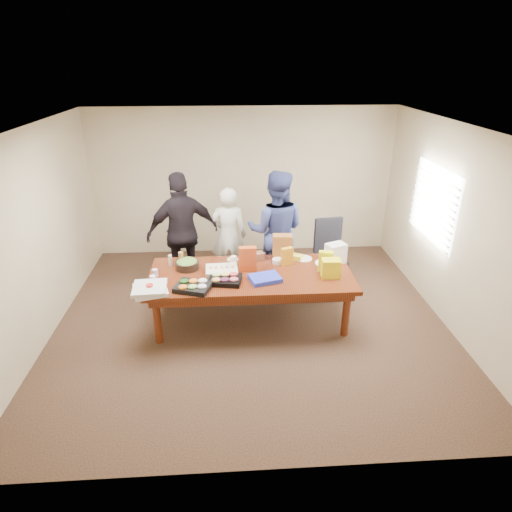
{
  "coord_description": "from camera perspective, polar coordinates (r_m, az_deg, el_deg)",
  "views": [
    {
      "loc": [
        -0.27,
        -5.25,
        3.46
      ],
      "look_at": [
        0.08,
        0.1,
        0.97
      ],
      "focal_mm": 30.14,
      "sensor_mm": 36.0,
      "label": 1
    }
  ],
  "objects": [
    {
      "name": "bread_loaf",
      "position": [
        6.27,
        -0.28,
        -0.11
      ],
      "size": [
        0.31,
        0.21,
        0.11
      ],
      "primitive_type": "cube",
      "rotation": [
        0.0,
        0.0,
        0.31
      ],
      "color": "brown",
      "rests_on": "conference_table"
    },
    {
      "name": "pizza_box_lower",
      "position": [
        5.62,
        -13.83,
        -4.42
      ],
      "size": [
        0.51,
        0.51,
        0.05
      ],
      "primitive_type": "cube",
      "rotation": [
        0.0,
        0.0,
        0.26
      ],
      "color": "silver",
      "rests_on": "conference_table"
    },
    {
      "name": "ranch_bottle",
      "position": [
        6.23,
        -11.3,
        -0.56
      ],
      "size": [
        0.06,
        0.06,
        0.16
      ],
      "primitive_type": "cylinder",
      "rotation": [
        0.0,
        0.0,
        0.1
      ],
      "color": "beige",
      "rests_on": "conference_table"
    },
    {
      "name": "ceiling",
      "position": [
        5.31,
        -0.8,
        16.79
      ],
      "size": [
        5.5,
        5.0,
        0.02
      ],
      "primitive_type": "cube",
      "color": "white",
      "rests_on": "wall_back"
    },
    {
      "name": "chip_bag_blue",
      "position": [
        5.73,
        1.21,
        -2.99
      ],
      "size": [
        0.46,
        0.39,
        0.06
      ],
      "primitive_type": "cube",
      "rotation": [
        0.0,
        0.0,
        0.28
      ],
      "color": "#2638C9",
      "rests_on": "conference_table"
    },
    {
      "name": "dip_bowl_a",
      "position": [
        6.21,
        2.9,
        -0.67
      ],
      "size": [
        0.18,
        0.18,
        0.06
      ],
      "primitive_type": "cylinder",
      "rotation": [
        0.0,
        0.0,
        -0.17
      ],
      "color": "white",
      "rests_on": "conference_table"
    },
    {
      "name": "clear_cup_b",
      "position": [
        5.98,
        -13.24,
        -2.2
      ],
      "size": [
        0.09,
        0.09,
        0.11
      ],
      "primitive_type": "cylinder",
      "rotation": [
        0.0,
        0.0,
        -0.19
      ],
      "color": "silver",
      "rests_on": "conference_table"
    },
    {
      "name": "dressing_bottle",
      "position": [
        6.17,
        -9.9,
        -0.43
      ],
      "size": [
        0.09,
        0.09,
        0.22
      ],
      "primitive_type": "cylinder",
      "rotation": [
        0.0,
        0.0,
        -0.34
      ],
      "color": "olive",
      "rests_on": "conference_table"
    },
    {
      "name": "window_panel",
      "position": [
        6.86,
        22.48,
        6.39
      ],
      "size": [
        0.03,
        1.4,
        1.1
      ],
      "primitive_type": "cube",
      "color": "white",
      "rests_on": "wall_right"
    },
    {
      "name": "salad_bowl",
      "position": [
        6.12,
        -9.13,
        -1.16
      ],
      "size": [
        0.35,
        0.35,
        0.11
      ],
      "primitive_type": "cylinder",
      "rotation": [
        0.0,
        0.0,
        0.03
      ],
      "color": "black",
      "rests_on": "conference_table"
    },
    {
      "name": "person_left",
      "position": [
        6.83,
        -9.68,
        3.08
      ],
      "size": [
        1.22,
        0.81,
        1.92
      ],
      "primitive_type": "imported",
      "rotation": [
        0.0,
        0.0,
        3.47
      ],
      "color": "black",
      "rests_on": "floor"
    },
    {
      "name": "conference_table",
      "position": [
        6.1,
        -0.67,
        -5.49
      ],
      "size": [
        2.8,
        1.2,
        0.75
      ],
      "primitive_type": "cube",
      "color": "#4C1C0F",
      "rests_on": "floor"
    },
    {
      "name": "kraft_bag",
      "position": [
        6.3,
        3.51,
        1.24
      ],
      "size": [
        0.29,
        0.18,
        0.37
      ],
      "primitive_type": "cube",
      "rotation": [
        0.0,
        0.0,
        -0.06
      ],
      "color": "#9B5C25",
      "rests_on": "conference_table"
    },
    {
      "name": "veggie_tray",
      "position": [
        5.57,
        -8.35,
        -4.08
      ],
      "size": [
        0.52,
        0.46,
        0.07
      ],
      "primitive_type": "cube",
      "rotation": [
        0.0,
        0.0,
        -0.32
      ],
      "color": "black",
      "rests_on": "conference_table"
    },
    {
      "name": "banana_bunch",
      "position": [
        6.35,
        5.19,
        -0.09
      ],
      "size": [
        0.25,
        0.22,
        0.07
      ],
      "primitive_type": "cube",
      "rotation": [
        0.0,
        0.0,
        -0.53
      ],
      "color": "yellow",
      "rests_on": "conference_table"
    },
    {
      "name": "wall_right",
      "position": [
        6.41,
        24.68,
        3.36
      ],
      "size": [
        0.04,
        5.0,
        2.7
      ],
      "primitive_type": "cube",
      "color": "beige",
      "rests_on": "floor"
    },
    {
      "name": "floor",
      "position": [
        6.3,
        -0.65,
        -8.51
      ],
      "size": [
        5.5,
        5.0,
        0.02
      ],
      "primitive_type": "cube",
      "color": "#47301E",
      "rests_on": "ground"
    },
    {
      "name": "office_chair",
      "position": [
        6.99,
        9.73,
        -0.16
      ],
      "size": [
        0.62,
        0.62,
        1.08
      ],
      "primitive_type": "cube",
      "rotation": [
        0.0,
        0.0,
        0.14
      ],
      "color": "black",
      "rests_on": "floor"
    },
    {
      "name": "window_blinds",
      "position": [
        6.84,
        22.17,
        6.4
      ],
      "size": [
        0.04,
        1.36,
        1.0
      ],
      "primitive_type": "cube",
      "color": "beige",
      "rests_on": "wall_right"
    },
    {
      "name": "grocery_bag_white",
      "position": [
        6.28,
        10.52,
        0.36
      ],
      "size": [
        0.32,
        0.28,
        0.29
      ],
      "primitive_type": "cube",
      "rotation": [
        0.0,
        0.0,
        0.39
      ],
      "color": "white",
      "rests_on": "conference_table"
    },
    {
      "name": "fruit_tray",
      "position": [
        5.7,
        -4.13,
        -3.17
      ],
      "size": [
        0.47,
        0.4,
        0.06
      ],
      "primitive_type": "cube",
      "rotation": [
        0.0,
        0.0,
        -0.17
      ],
      "color": "black",
      "rests_on": "conference_table"
    },
    {
      "name": "chip_bag_yellow",
      "position": [
        6.0,
        9.24,
        -0.71
      ],
      "size": [
        0.21,
        0.13,
        0.3
      ],
      "primitive_type": "cube",
      "rotation": [
        0.0,
        0.0,
        -0.27
      ],
      "color": "yellow",
      "rests_on": "conference_table"
    },
    {
      "name": "sheet_cake",
      "position": [
        5.94,
        -4.57,
        -1.93
      ],
      "size": [
        0.45,
        0.34,
        0.08
      ],
      "primitive_type": "cube",
      "rotation": [
        0.0,
        0.0,
        0.04
      ],
      "color": "silver",
      "rests_on": "conference_table"
    },
    {
      "name": "mayo_jar",
      "position": [
        6.11,
        -3.0,
        -0.68
      ],
      "size": [
        0.1,
        0.1,
        0.15
      ],
      "primitive_type": "cylinder",
      "rotation": [
        0.0,
        0.0,
        0.08
      ],
      "color": "silver",
      "rests_on": "conference_table"
    },
    {
      "name": "dip_bowl_b",
      "position": [
        6.21,
        -3.13,
        -0.69
      ],
      "size": [
        0.2,
        0.2,
        0.06
      ],
      "primitive_type": "cylinder",
      "rotation": [
        0.0,
        0.0,
        0.31
      ],
      "color": "beige",
      "rests_on": "conference_table"
    },
    {
      "name": "plate_b",
      "position": [
        6.37,
        6.34,
        -0.35
      ],
      "size": [
        0.3,
        0.3,
        0.02
      ],
      "primitive_type": "cylinder",
      "rotation": [
        0.0,
        0.0,
        -0.27
      ],
      "color": "white",
      "rests_on": "conference_table"
    },
    {
      "name": "plate_a",
      "position": [
        6.27,
        9.16,
        -0.96
      ],
      "size": [
        0.34,
        0.34,
        0.02
      ],
      "primitive_type": "cylinder",
      "rotation": [
        0.0,
        0.0,
        0.19
      ],
      "color": "white",
      "rests_on": "conference_table"
    },
    {
      "name": "person_right",
      "position": [
        6.79,
        2.65,
        3.34
      ],
      "size": [
        1.06,
        0.89,
        1.93
      ],
      "primitive_type": "imported",
      "rotation": [
        0.0,
        0.0,
        2.95
      ],
      "color": "navy",
      "rests_on": "floor"
    },
    {
      "name": "grocery_bag_yellow",
      "position": [
        5.87,
        9.89,
        -1.59
      ],
      "size": [
        0.26,
        0.19,
        0.25
      ],
      "primitive_type": "cube",
      "rotation": [
        0.0,
        0.0,
        -0.05
      ],
      "color": "yellow",
      "rests_on": "conference_table"
    },
    {
      "name": "chip_bag_red",
      "position": [
        5.94,
        -1.11,
        -0.38
      ],
      "size": [
        0.24,
        0.1,
        0.35
      ],
      "primitive_type": "cube",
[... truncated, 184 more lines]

